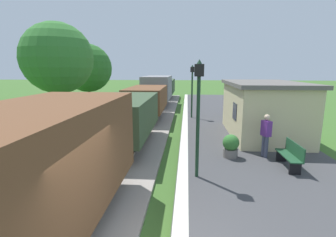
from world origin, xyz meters
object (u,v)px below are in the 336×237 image
(bench_near_hut, at_px, (291,155))
(potted_planter, at_px, (231,146))
(freight_train, at_px, (146,100))
(person_waiting, at_px, (266,134))
(lamp_post_far, at_px, (192,82))
(tree_field_left, at_px, (88,68))
(lamp_post_near, at_px, (198,98))
(bench_down_platform, at_px, (237,110))
(tree_trackside_far, at_px, (57,58))
(station_hut, at_px, (262,109))

(bench_near_hut, distance_m, potted_planter, 2.12)
(freight_train, distance_m, person_waiting, 9.83)
(lamp_post_far, distance_m, tree_field_left, 11.53)
(lamp_post_near, bearing_deg, potted_planter, 53.81)
(bench_near_hut, height_order, tree_field_left, tree_field_left)
(bench_down_platform, xyz_separation_m, tree_trackside_far, (-11.65, -3.17, 3.58))
(potted_planter, relative_size, lamp_post_far, 0.25)
(lamp_post_near, bearing_deg, freight_train, 108.31)
(bench_down_platform, height_order, lamp_post_near, lamp_post_near)
(bench_near_hut, distance_m, lamp_post_far, 9.81)
(freight_train, distance_m, potted_planter, 9.22)
(person_waiting, height_order, lamp_post_near, lamp_post_near)
(potted_planter, relative_size, tree_field_left, 0.15)
(bench_down_platform, relative_size, person_waiting, 0.88)
(station_hut, relative_size, tree_field_left, 0.96)
(tree_trackside_far, bearing_deg, lamp_post_near, -42.16)
(bench_down_platform, relative_size, potted_planter, 1.64)
(tree_trackside_far, bearing_deg, station_hut, -10.23)
(bench_down_platform, height_order, potted_planter, potted_planter)
(tree_trackside_far, xyz_separation_m, tree_field_left, (-1.50, 8.35, -0.56))
(lamp_post_far, bearing_deg, lamp_post_near, -90.00)
(tree_trackside_far, bearing_deg, freight_train, 23.98)
(lamp_post_far, bearing_deg, tree_trackside_far, -163.78)
(bench_down_platform, distance_m, lamp_post_far, 3.97)
(lamp_post_near, bearing_deg, lamp_post_far, 90.00)
(person_waiting, xyz_separation_m, lamp_post_far, (-2.73, 7.96, 1.62))
(station_hut, distance_m, tree_trackside_far, 12.38)
(potted_planter, height_order, tree_field_left, tree_field_left)
(freight_train, relative_size, tree_field_left, 5.42)
(station_hut, bearing_deg, lamp_post_far, 127.80)
(lamp_post_near, xyz_separation_m, lamp_post_far, (0.00, 9.99, 0.00))
(bench_down_platform, bearing_deg, station_hut, -87.31)
(bench_near_hut, bearing_deg, bench_down_platform, 90.00)
(person_waiting, xyz_separation_m, lamp_post_near, (-2.73, -2.03, 1.62))
(person_waiting, height_order, tree_trackside_far, tree_trackside_far)
(bench_near_hut, relative_size, person_waiting, 0.88)
(person_waiting, height_order, potted_planter, person_waiting)
(bench_near_hut, height_order, lamp_post_near, lamp_post_near)
(bench_down_platform, xyz_separation_m, potted_planter, (-1.91, -8.83, 0.00))
(freight_train, xyz_separation_m, lamp_post_far, (3.25, 0.16, 1.28))
(freight_train, distance_m, bench_down_platform, 6.66)
(person_waiting, bearing_deg, station_hut, -124.20)
(bench_near_hut, height_order, bench_down_platform, same)
(freight_train, bearing_deg, bench_down_platform, 7.85)
(freight_train, xyz_separation_m, lamp_post_near, (3.25, -9.83, 1.28))
(station_hut, relative_size, lamp_post_far, 1.57)
(station_hut, bearing_deg, tree_field_left, 141.92)
(freight_train, relative_size, bench_down_platform, 21.73)
(freight_train, distance_m, tree_field_left, 9.25)
(station_hut, xyz_separation_m, lamp_post_near, (-3.55, -5.41, 1.15))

